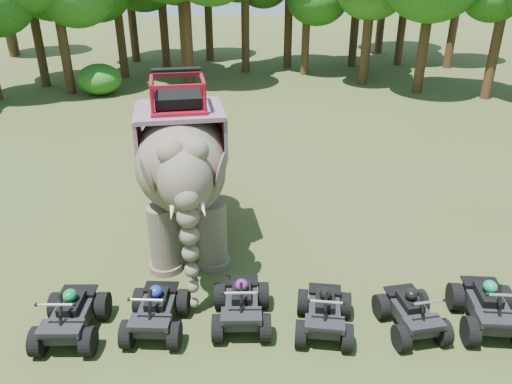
% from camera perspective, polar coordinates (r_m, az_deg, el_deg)
% --- Properties ---
extents(ground, '(110.00, 110.00, 0.00)m').
position_cam_1_polar(ground, '(12.83, 0.17, -10.03)').
color(ground, '#47381E').
rests_on(ground, ground).
extents(elephant, '(3.26, 5.99, 4.79)m').
position_cam_1_polar(elephant, '(13.34, -8.34, 3.03)').
color(elephant, brown).
rests_on(elephant, ground).
extents(atv_0, '(1.31, 1.78, 1.30)m').
position_cam_1_polar(atv_0, '(11.59, -20.53, -12.54)').
color(atv_0, black).
rests_on(atv_0, ground).
extents(atv_1, '(1.35, 1.78, 1.25)m').
position_cam_1_polar(atv_1, '(11.25, -11.43, -12.59)').
color(atv_1, black).
rests_on(atv_1, ground).
extents(atv_2, '(1.27, 1.73, 1.27)m').
position_cam_1_polar(atv_2, '(11.20, -1.67, -12.12)').
color(atv_2, black).
rests_on(atv_2, ground).
extents(atv_3, '(1.43, 1.80, 1.21)m').
position_cam_1_polar(atv_3, '(11.12, 7.86, -12.92)').
color(atv_3, black).
rests_on(atv_3, ground).
extents(atv_4, '(1.39, 1.75, 1.18)m').
position_cam_1_polar(atv_4, '(11.55, 17.46, -12.49)').
color(atv_4, black).
rests_on(atv_4, ground).
extents(atv_5, '(1.49, 1.92, 1.33)m').
position_cam_1_polar(atv_5, '(12.20, 25.18, -11.26)').
color(atv_5, black).
rests_on(atv_5, ground).
extents(tree_0, '(5.46, 5.46, 7.81)m').
position_cam_1_polar(tree_0, '(34.23, -1.24, 20.02)').
color(tree_0, '#195114').
rests_on(tree_0, ground).
extents(tree_1, '(4.94, 4.94, 7.06)m').
position_cam_1_polar(tree_1, '(33.57, 5.80, 19.14)').
color(tree_1, '#195114').
rests_on(tree_1, ground).
extents(tree_2, '(5.90, 5.90, 8.43)m').
position_cam_1_polar(tree_2, '(33.06, 12.90, 19.74)').
color(tree_2, '#195114').
rests_on(tree_2, ground).
extents(tree_3, '(6.37, 6.37, 9.10)m').
position_cam_1_polar(tree_3, '(30.25, 19.11, 19.12)').
color(tree_3, '#195114').
rests_on(tree_3, ground).
extents(tree_4, '(5.45, 5.45, 7.79)m').
position_cam_1_polar(tree_4, '(30.37, 26.07, 16.73)').
color(tree_4, '#195114').
rests_on(tree_4, ground).
extents(tree_31, '(5.54, 5.54, 7.91)m').
position_cam_1_polar(tree_31, '(30.57, -21.50, 17.69)').
color(tree_31, '#195114').
rests_on(tree_31, ground).
extents(tree_32, '(5.21, 5.21, 7.44)m').
position_cam_1_polar(tree_32, '(33.66, -15.45, 18.73)').
color(tree_32, '#195114').
rests_on(tree_32, ground).
extents(tree_33, '(5.92, 5.92, 8.46)m').
position_cam_1_polar(tree_33, '(31.33, -7.97, 19.82)').
color(tree_33, '#195114').
rests_on(tree_33, ground).
extents(tree_36, '(5.93, 5.93, 8.48)m').
position_cam_1_polar(tree_36, '(35.69, 3.79, 20.76)').
color(tree_36, '#195114').
rests_on(tree_36, ground).
extents(tree_38, '(5.10, 5.10, 7.28)m').
position_cam_1_polar(tree_38, '(32.87, -23.94, 17.21)').
color(tree_38, '#195114').
rests_on(tree_38, ground).
extents(tree_39, '(6.12, 6.12, 8.74)m').
position_cam_1_polar(tree_39, '(36.60, 11.46, 20.69)').
color(tree_39, '#195114').
rests_on(tree_39, ground).
extents(tree_40, '(5.73, 5.73, 8.19)m').
position_cam_1_polar(tree_40, '(31.55, 12.77, 19.25)').
color(tree_40, '#195114').
rests_on(tree_40, ground).
extents(tree_41, '(5.65, 5.65, 8.08)m').
position_cam_1_polar(tree_41, '(37.74, 16.61, 19.80)').
color(tree_41, '#195114').
rests_on(tree_41, ground).
extents(tree_44, '(5.68, 5.68, 8.11)m').
position_cam_1_polar(tree_44, '(43.49, -27.07, 18.91)').
color(tree_44, '#195114').
rests_on(tree_44, ground).
extents(tree_45, '(6.00, 6.00, 8.57)m').
position_cam_1_polar(tree_45, '(37.82, 22.03, 19.44)').
color(tree_45, '#195114').
rests_on(tree_45, ground).
extents(tree_46, '(5.94, 5.94, 8.49)m').
position_cam_1_polar(tree_46, '(35.30, -10.69, 20.35)').
color(tree_46, '#195114').
rests_on(tree_46, ground).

